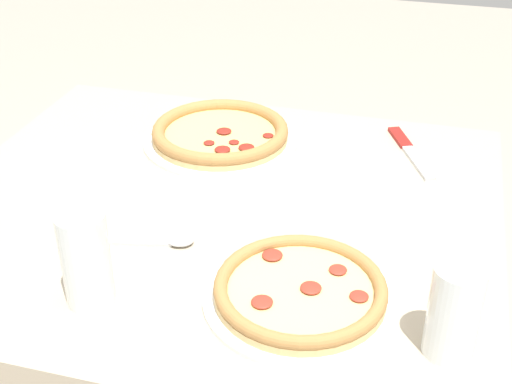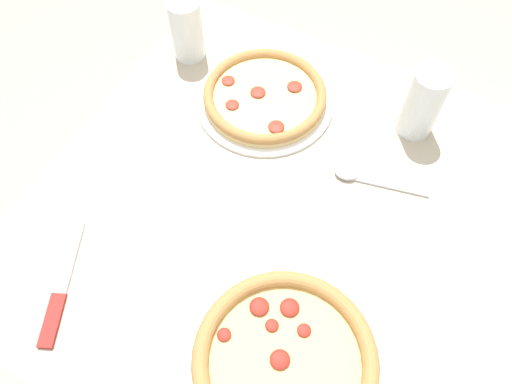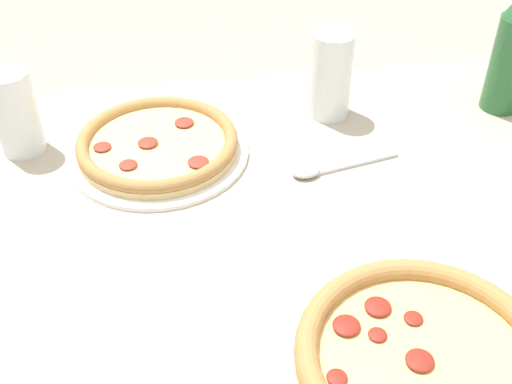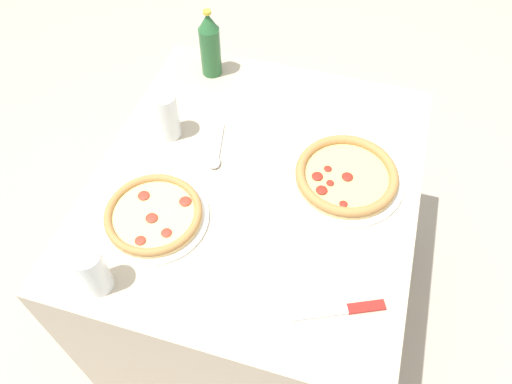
% 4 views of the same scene
% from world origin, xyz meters
% --- Properties ---
extents(table, '(1.03, 0.91, 0.72)m').
position_xyz_m(table, '(0.00, 0.00, 0.36)').
color(table, '#B7A88E').
rests_on(table, ground_plane).
extents(pizza_salami, '(0.29, 0.29, 0.04)m').
position_xyz_m(pizza_salami, '(0.21, -0.22, 0.74)').
color(pizza_salami, white).
rests_on(pizza_salami, table).
extents(pizza_veggie, '(0.33, 0.33, 0.04)m').
position_xyz_m(pizza_veggie, '(-0.07, 0.24, 0.74)').
color(pizza_veggie, white).
rests_on(pizza_veggie, table).
extents(glass_iced_tea, '(0.07, 0.07, 0.15)m').
position_xyz_m(glass_iced_tea, '(-0.09, -0.30, 0.79)').
color(glass_iced_tea, white).
rests_on(glass_iced_tea, table).
extents(glass_mango_juice, '(0.07, 0.07, 0.14)m').
position_xyz_m(glass_mango_juice, '(0.43, -0.27, 0.78)').
color(glass_mango_juice, white).
rests_on(glass_mango_juice, table).
extents(spoon, '(0.18, 0.07, 0.02)m').
position_xyz_m(spoon, '(-0.05, -0.14, 0.73)').
color(spoon, silver).
rests_on(spoon, table).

